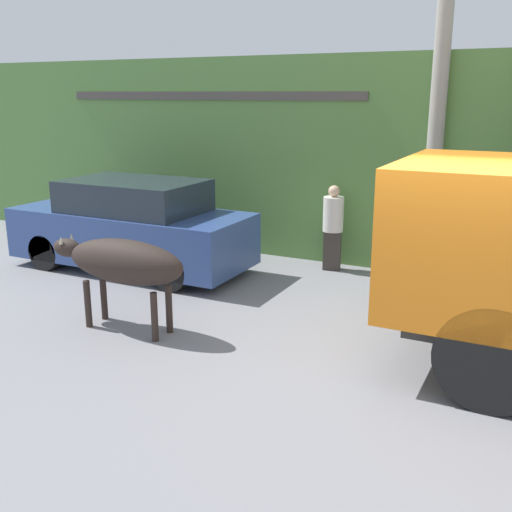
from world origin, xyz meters
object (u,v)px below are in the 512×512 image
Objects in this scene: pedestrian_on_hill at (333,225)px; utility_pole at (440,80)px; brown_cow at (123,262)px; parked_suv at (131,227)px.

utility_pole is (1.64, 0.23, 2.49)m from pedestrian_on_hill.
pedestrian_on_hill is at bearing -171.93° from utility_pole.
parked_suv reaches higher than brown_cow.
parked_suv reaches higher than pedestrian_on_hill.
brown_cow is at bearing 54.31° from pedestrian_on_hill.
utility_pole reaches higher than parked_suv.
utility_pole is (4.90, 1.85, 2.53)m from parked_suv.
utility_pole is at bearing 18.40° from parked_suv.
brown_cow is 2.93m from parked_suv.
parked_suv is 2.85× the size of pedestrian_on_hill.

